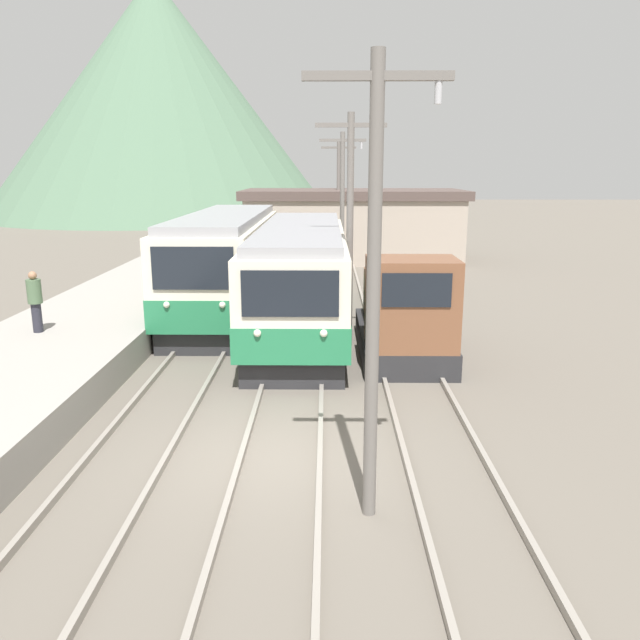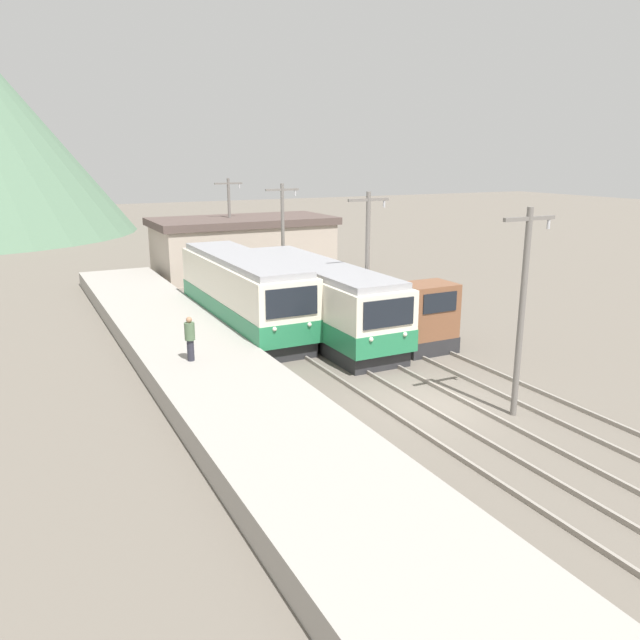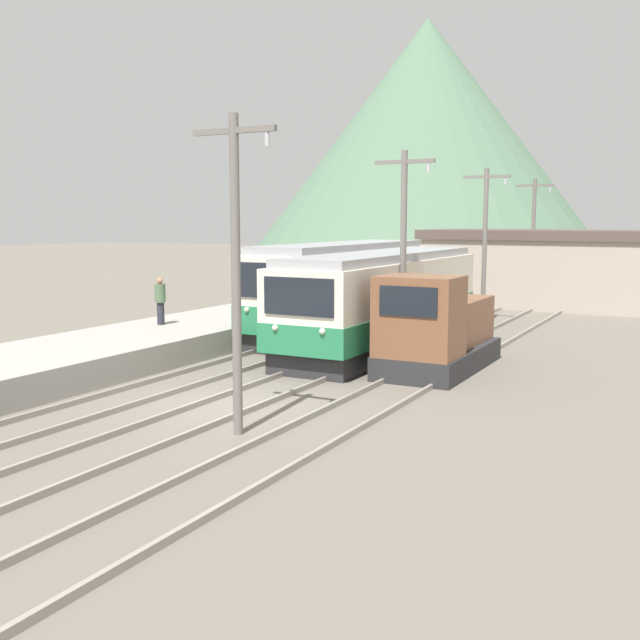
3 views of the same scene
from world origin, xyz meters
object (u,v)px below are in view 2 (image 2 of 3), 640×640
shunting_locomotive (406,317)px  commuter_train_center (317,301)px  commuter_train_left (243,296)px  catenary_mast_near (522,305)px  catenary_mast_distant (230,223)px  person_on_platform (190,337)px  catenary_mast_far (283,238)px  catenary_mast_mid (368,262)px

shunting_locomotive → commuter_train_center: bearing=135.4°
commuter_train_left → commuter_train_center: 3.65m
catenary_mast_near → catenary_mast_distant: same height
commuter_train_center → shunting_locomotive: size_ratio=2.28×
commuter_train_left → person_on_platform: size_ratio=6.88×
catenary_mast_near → commuter_train_center: bearing=97.5°
shunting_locomotive → catenary_mast_far: bearing=98.2°
catenary_mast_near → catenary_mast_distant: bearing=90.0°
catenary_mast_far → catenary_mast_near: bearing=-90.0°
catenary_mast_far → commuter_train_left: bearing=-130.4°
commuter_train_center → catenary_mast_mid: 3.25m
commuter_train_center → person_on_platform: bearing=-152.5°
commuter_train_left → commuter_train_center: (2.80, -2.33, -0.09)m
shunting_locomotive → catenary_mast_mid: catenary_mast_mid is taller
commuter_train_left → catenary_mast_distant: (4.31, 14.46, 1.98)m
catenary_mast_near → catenary_mast_mid: bearing=90.0°
catenary_mast_near → catenary_mast_far: size_ratio=1.00×
catenary_mast_mid → person_on_platform: 8.94m
shunting_locomotive → catenary_mast_far: (-1.49, 10.36, 2.47)m
commuter_train_center → catenary_mast_distant: 16.99m
commuter_train_left → shunting_locomotive: commuter_train_left is taller
commuter_train_center → shunting_locomotive: 4.23m
shunting_locomotive → catenary_mast_near: (-1.49, -8.44, 2.47)m
shunting_locomotive → catenary_mast_near: 8.92m
person_on_platform → shunting_locomotive: bearing=4.1°
shunting_locomotive → catenary_mast_far: 10.75m
commuter_train_center → person_on_platform: (-7.06, -3.68, 0.15)m
catenary_mast_near → catenary_mast_far: bearing=90.0°
commuter_train_center → person_on_platform: size_ratio=7.38×
catenary_mast_distant → person_on_platform: catenary_mast_distant is taller
commuter_train_left → person_on_platform: bearing=-125.3°
commuter_train_left → commuter_train_center: bearing=-39.8°
catenary_mast_near → catenary_mast_far: (0.00, 18.80, 0.00)m
commuter_train_left → catenary_mast_mid: bearing=-45.2°
catenary_mast_distant → shunting_locomotive: bearing=-85.7°
commuter_train_left → shunting_locomotive: bearing=-42.4°
shunting_locomotive → catenary_mast_far: size_ratio=0.81×
commuter_train_left → catenary_mast_mid: 6.43m
commuter_train_left → catenary_mast_near: size_ratio=1.72×
catenary_mast_mid → catenary_mast_distant: same height
commuter_train_left → shunting_locomotive: 7.87m
catenary_mast_near → shunting_locomotive: bearing=80.0°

